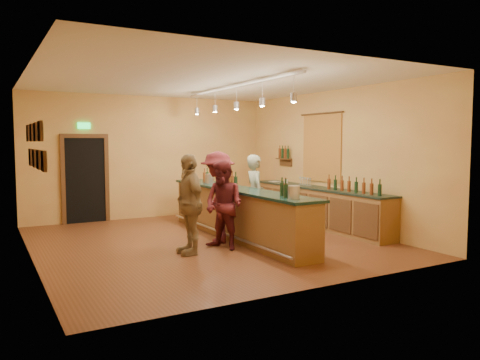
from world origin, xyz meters
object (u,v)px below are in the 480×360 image
tasting_bar (237,209)px  bartender (255,194)px  back_counter (318,206)px  customer_c (218,197)px  bar_stool (268,201)px  customer_b (189,204)px  customer_a (224,205)px

tasting_bar → bartender: bearing=17.1°
back_counter → customer_c: bearing=-171.7°
back_counter → bar_stool: (-1.10, 0.48, 0.15)m
tasting_bar → customer_b: 1.65m
bartender → bar_stool: bartender is taller
bartender → customer_b: 2.19m
bartender → customer_a: bartender is taller
customer_a → customer_c: customer_c is taller
bartender → customer_b: bearing=127.9°
tasting_bar → customer_a: customer_a is taller
back_counter → customer_a: customer_a is taller
tasting_bar → bartender: (0.55, 0.17, 0.26)m
customer_c → bar_stool: 1.97m
bartender → customer_c: 1.17m
customer_b → bar_stool: bearing=122.2°
bartender → customer_b: (-1.96, -0.98, 0.03)m
tasting_bar → customer_c: 0.67m
customer_b → customer_c: 1.03m
tasting_bar → bar_stool: bearing=29.2°
back_counter → customer_a: (-3.00, -0.98, 0.34)m
back_counter → customer_b: customer_b is taller
back_counter → bartender: bearing=-179.6°
customer_a → customer_b: bearing=-113.9°
bar_stool → customer_c: bearing=-152.6°
bartender → bar_stool: size_ratio=2.22×
tasting_bar → customer_c: bearing=-156.8°
customer_b → back_counter: bearing=107.7°
back_counter → tasting_bar: size_ratio=0.89×
back_counter → bartender: 1.78m
back_counter → bar_stool: 1.21m
customer_b → customer_c: customer_c is taller
back_counter → tasting_bar: 2.30m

